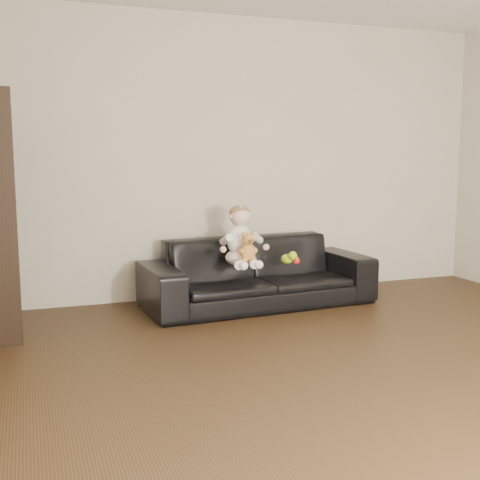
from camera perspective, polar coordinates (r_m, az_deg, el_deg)
name	(u,v)px	position (r m, az deg, el deg)	size (l,w,h in m)	color
floor	(411,399)	(3.55, 15.89, -14.34)	(5.50, 5.50, 0.00)	#362413
wall_back	(242,159)	(5.74, 0.21, 7.73)	(5.00, 5.00, 0.00)	#BAB09C
sofa	(258,272)	(5.36, 1.72, -3.08)	(2.03, 0.80, 0.59)	black
baby	(241,239)	(5.13, 0.05, 0.07)	(0.40, 0.47, 0.52)	#FAD3D3
teddy_bear	(248,247)	(5.00, 0.77, -0.70)	(0.17, 0.17, 0.25)	#BC7D35
toy_green	(287,259)	(5.26, 4.48, -1.81)	(0.10, 0.13, 0.09)	#99C517
toy_rattle	(296,261)	(5.23, 5.37, -2.00)	(0.06, 0.06, 0.06)	red
toy_blue_disc	(289,262)	(5.34, 4.68, -2.06)	(0.09, 0.09, 0.01)	blue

